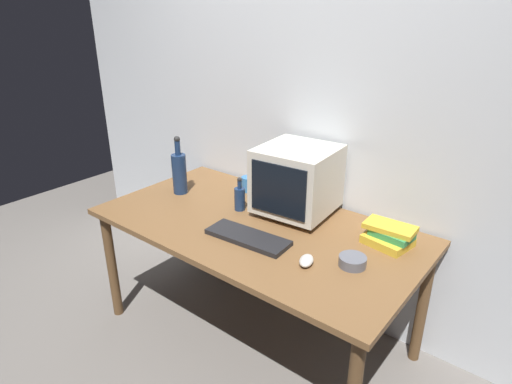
% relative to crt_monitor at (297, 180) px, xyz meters
% --- Properties ---
extents(ground_plane, '(6.00, 6.00, 0.00)m').
position_rel_crt_monitor_xyz_m(ground_plane, '(-0.09, -0.24, -0.91)').
color(ground_plane, slate).
extents(back_wall, '(4.00, 0.08, 2.50)m').
position_rel_crt_monitor_xyz_m(back_wall, '(-0.09, 0.27, 0.34)').
color(back_wall, silver).
rests_on(back_wall, ground).
extents(desk, '(1.69, 0.90, 0.72)m').
position_rel_crt_monitor_xyz_m(desk, '(-0.09, -0.24, -0.27)').
color(desk, brown).
rests_on(desk, ground).
extents(crt_monitor, '(0.41, 0.41, 0.37)m').
position_rel_crt_monitor_xyz_m(crt_monitor, '(0.00, 0.00, 0.00)').
color(crt_monitor, beige).
rests_on(crt_monitor, desk).
extents(keyboard, '(0.43, 0.18, 0.02)m').
position_rel_crt_monitor_xyz_m(keyboard, '(-0.02, -0.39, -0.18)').
color(keyboard, black).
rests_on(keyboard, desk).
extents(computer_mouse, '(0.09, 0.11, 0.04)m').
position_rel_crt_monitor_xyz_m(computer_mouse, '(0.32, -0.40, -0.17)').
color(computer_mouse, beige).
rests_on(computer_mouse, desk).
extents(bottle_tall, '(0.09, 0.09, 0.35)m').
position_rel_crt_monitor_xyz_m(bottle_tall, '(-0.70, -0.20, -0.06)').
color(bottle_tall, navy).
rests_on(bottle_tall, desk).
extents(bottle_short, '(0.06, 0.06, 0.19)m').
position_rel_crt_monitor_xyz_m(bottle_short, '(-0.26, -0.16, -0.12)').
color(bottle_short, navy).
rests_on(bottle_short, desk).
extents(book_stack, '(0.24, 0.20, 0.10)m').
position_rel_crt_monitor_xyz_m(book_stack, '(0.53, -0.01, -0.15)').
color(book_stack, gold).
rests_on(book_stack, desk).
extents(mug, '(0.12, 0.08, 0.09)m').
position_rel_crt_monitor_xyz_m(mug, '(-0.39, 0.07, -0.15)').
color(mug, '#3370B2').
rests_on(mug, desk).
extents(cd_spindle, '(0.12, 0.12, 0.04)m').
position_rel_crt_monitor_xyz_m(cd_spindle, '(0.49, -0.29, -0.17)').
color(cd_spindle, '#595B66').
rests_on(cd_spindle, desk).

